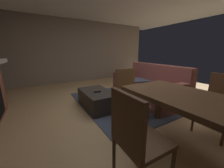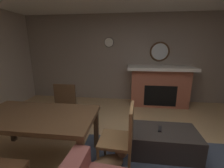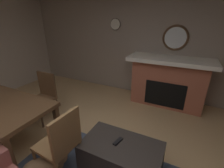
% 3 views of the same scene
% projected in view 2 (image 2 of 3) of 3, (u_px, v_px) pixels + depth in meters
% --- Properties ---
extents(wall_back_fireplace_side, '(7.31, 0.12, 2.55)m').
position_uv_depth(wall_back_fireplace_side, '(137.00, 59.00, 4.56)').
color(wall_back_fireplace_side, gray).
rests_on(wall_back_fireplace_side, ground).
extents(fireplace, '(1.78, 0.76, 1.11)m').
position_uv_depth(fireplace, '(159.00, 86.00, 4.30)').
color(fireplace, '#9E5642').
rests_on(fireplace, ground).
extents(round_wall_mirror, '(0.56, 0.05, 0.56)m').
position_uv_depth(round_wall_mirror, '(160.00, 52.00, 4.34)').
color(round_wall_mirror, '#4C331E').
extents(ottoman_coffee_table, '(1.04, 0.60, 0.38)m').
position_uv_depth(ottoman_coffee_table, '(163.00, 141.00, 2.42)').
color(ottoman_coffee_table, '#2D2826').
rests_on(ottoman_coffee_table, ground).
extents(tv_remote, '(0.08, 0.17, 0.02)m').
position_uv_depth(tv_remote, '(160.00, 129.00, 2.39)').
color(tv_remote, black).
rests_on(tv_remote, ottoman_coffee_table).
extents(dining_table, '(1.65, 0.87, 0.74)m').
position_uv_depth(dining_table, '(37.00, 119.00, 2.14)').
color(dining_table, '#513823').
rests_on(dining_table, ground).
extents(dining_chair_west, '(0.46, 0.46, 0.93)m').
position_uv_depth(dining_chair_west, '(123.00, 134.00, 2.02)').
color(dining_chair_west, brown).
rests_on(dining_chair_west, ground).
extents(dining_chair_south, '(0.45, 0.45, 0.93)m').
position_uv_depth(dining_chair_south, '(63.00, 106.00, 2.97)').
color(dining_chair_south, '#513823').
rests_on(dining_chair_south, ground).
extents(small_dog, '(0.53, 0.47, 0.33)m').
position_uv_depth(small_dog, '(109.00, 163.00, 1.99)').
color(small_dog, '#8C6B4C').
rests_on(small_dog, ground).
extents(wall_clock, '(0.28, 0.03, 0.28)m').
position_uv_depth(wall_clock, '(109.00, 42.00, 4.45)').
color(wall_clock, silver).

